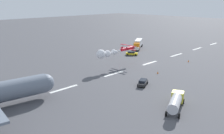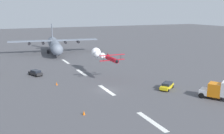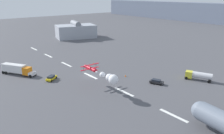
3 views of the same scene
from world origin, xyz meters
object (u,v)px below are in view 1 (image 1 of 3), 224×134
(traffic_cone_near, at_px, (189,61))
(traffic_cone_far, at_px, (158,72))
(stunt_biplane_red, at_px, (110,53))
(semi_truck_orange, at_px, (138,44))
(airport_staff_sedan, at_px, (143,82))
(fuel_tanker_truck, at_px, (176,101))
(followme_car_yellow, at_px, (132,53))

(traffic_cone_near, xyz_separation_m, traffic_cone_far, (19.17, 0.27, 0.00))
(stunt_biplane_red, bearing_deg, traffic_cone_near, 152.46)
(semi_truck_orange, height_order, airport_staff_sedan, semi_truck_orange)
(airport_staff_sedan, bearing_deg, fuel_tanker_truck, 63.48)
(fuel_tanker_truck, xyz_separation_m, traffic_cone_near, (-37.10, -16.76, -1.36))
(semi_truck_orange, xyz_separation_m, airport_staff_sedan, (37.39, 31.74, -1.29))
(stunt_biplane_red, relative_size, fuel_tanker_truck, 1.92)
(fuel_tanker_truck, height_order, traffic_cone_far, fuel_tanker_truck)
(traffic_cone_far, bearing_deg, followme_car_yellow, -122.00)
(fuel_tanker_truck, relative_size, traffic_cone_near, 11.68)
(stunt_biplane_red, relative_size, traffic_cone_far, 22.40)
(stunt_biplane_red, distance_m, fuel_tanker_truck, 32.45)
(followme_car_yellow, height_order, traffic_cone_near, followme_car_yellow)
(traffic_cone_far, bearing_deg, fuel_tanker_truck, 42.61)
(semi_truck_orange, height_order, traffic_cone_near, semi_truck_orange)
(fuel_tanker_truck, relative_size, followme_car_yellow, 1.83)
(stunt_biplane_red, bearing_deg, traffic_cone_far, 115.52)
(fuel_tanker_truck, xyz_separation_m, traffic_cone_far, (-17.93, -16.49, -1.36))
(followme_car_yellow, height_order, traffic_cone_far, followme_car_yellow)
(traffic_cone_far, bearing_deg, stunt_biplane_red, -64.48)
(stunt_biplane_red, relative_size, airport_staff_sedan, 3.58)
(airport_staff_sedan, distance_m, traffic_cone_near, 30.63)
(semi_truck_orange, distance_m, fuel_tanker_truck, 63.04)
(traffic_cone_near, bearing_deg, stunt_biplane_red, -27.54)
(followme_car_yellow, bearing_deg, traffic_cone_near, 105.03)
(stunt_biplane_red, xyz_separation_m, traffic_cone_far, (-6.53, 13.67, -4.93))
(semi_truck_orange, xyz_separation_m, traffic_cone_far, (26.13, 28.60, -1.73))
(traffic_cone_far, bearing_deg, traffic_cone_near, -179.19)
(semi_truck_orange, distance_m, traffic_cone_near, 29.22)
(airport_staff_sedan, distance_m, traffic_cone_far, 11.70)
(traffic_cone_near, bearing_deg, traffic_cone_far, 0.81)
(stunt_biplane_red, relative_size, traffic_cone_near, 22.40)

